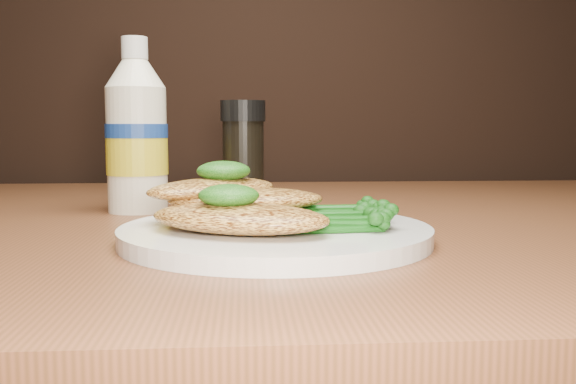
{
  "coord_description": "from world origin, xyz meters",
  "views": [
    {
      "loc": [
        -0.0,
        0.39,
        0.84
      ],
      "look_at": [
        0.04,
        0.91,
        0.79
      ],
      "focal_mm": 39.59,
      "sensor_mm": 36.0,
      "label": 1
    }
  ],
  "objects": [
    {
      "name": "chicken_front",
      "position": [
        -0.0,
        0.86,
        0.77
      ],
      "size": [
        0.16,
        0.13,
        0.02
      ],
      "primitive_type": "ellipsoid",
      "rotation": [
        0.0,
        0.0,
        -0.4
      ],
      "color": "gold",
      "rests_on": "plate"
    },
    {
      "name": "chicken_back",
      "position": [
        -0.03,
        0.94,
        0.79
      ],
      "size": [
        0.14,
        0.13,
        0.02
      ],
      "primitive_type": "ellipsoid",
      "rotation": [
        0.0,
        0.0,
        0.66
      ],
      "color": "gold",
      "rests_on": "plate"
    },
    {
      "name": "broccolini_bundle",
      "position": [
        0.07,
        0.9,
        0.77
      ],
      "size": [
        0.13,
        0.1,
        0.02
      ],
      "primitive_type": null,
      "rotation": [
        0.0,
        0.0,
        -0.02
      ],
      "color": "#114A10",
      "rests_on": "plate"
    },
    {
      "name": "pesto_front",
      "position": [
        -0.01,
        0.87,
        0.79
      ],
      "size": [
        0.06,
        0.05,
        0.02
      ],
      "primitive_type": "ellipsoid",
      "rotation": [
        0.0,
        0.0,
        -0.23
      ],
      "color": "#08360A",
      "rests_on": "chicken_front"
    },
    {
      "name": "pepper_grinder",
      "position": [
        -0.0,
        1.1,
        0.81
      ],
      "size": [
        0.06,
        0.06,
        0.12
      ],
      "primitive_type": null,
      "rotation": [
        0.0,
        0.0,
        -0.25
      ],
      "color": "black",
      "rests_on": "dining_table"
    },
    {
      "name": "plate",
      "position": [
        0.02,
        0.9,
        0.76
      ],
      "size": [
        0.25,
        0.25,
        0.01
      ],
      "primitive_type": "cylinder",
      "color": "silver",
      "rests_on": "dining_table"
    },
    {
      "name": "chicken_mid",
      "position": [
        0.0,
        0.92,
        0.78
      ],
      "size": [
        0.14,
        0.08,
        0.02
      ],
      "primitive_type": "ellipsoid",
      "rotation": [
        0.0,
        0.0,
        0.09
      ],
      "color": "gold",
      "rests_on": "plate"
    },
    {
      "name": "pesto_back",
      "position": [
        -0.02,
        0.94,
        0.81
      ],
      "size": [
        0.05,
        0.05,
        0.02
      ],
      "primitive_type": "ellipsoid",
      "rotation": [
        0.0,
        0.0,
        0.14
      ],
      "color": "#08360A",
      "rests_on": "chicken_back"
    },
    {
      "name": "mayo_bottle",
      "position": [
        -0.12,
        1.09,
        0.84
      ],
      "size": [
        0.08,
        0.08,
        0.19
      ],
      "primitive_type": null,
      "rotation": [
        0.0,
        0.0,
        -0.21
      ],
      "color": "#EFE7CB",
      "rests_on": "dining_table"
    }
  ]
}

